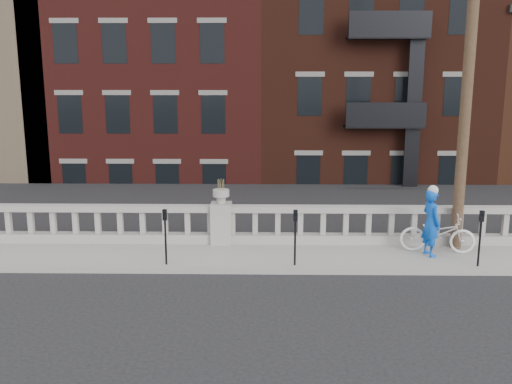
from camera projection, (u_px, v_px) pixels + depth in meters
ground at (207, 306)px, 11.64m from camera, size 120.00×120.00×0.00m
sidewalk at (219, 256)px, 14.56m from camera, size 32.00×2.20×0.15m
balustrade at (221, 225)px, 15.37m from camera, size 28.00×0.34×1.03m
planter_pedestal at (221, 218)px, 15.33m from camera, size 0.55×0.55×1.76m
lower_level at (255, 107)px, 33.63m from camera, size 80.00×44.00×20.80m
utility_pole at (470, 49)px, 13.98m from camera, size 1.60×0.28×10.00m
parking_meter_b at (165, 230)px, 13.56m from camera, size 0.10×0.09×1.36m
parking_meter_c at (295, 231)px, 13.51m from camera, size 0.10×0.09×1.36m
parking_meter_d at (480, 232)px, 13.44m from camera, size 0.10×0.09×1.36m
bicycle at (438, 234)px, 14.58m from camera, size 1.94×0.94×0.98m
cyclist at (431, 223)px, 14.24m from camera, size 0.58×0.71×1.70m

